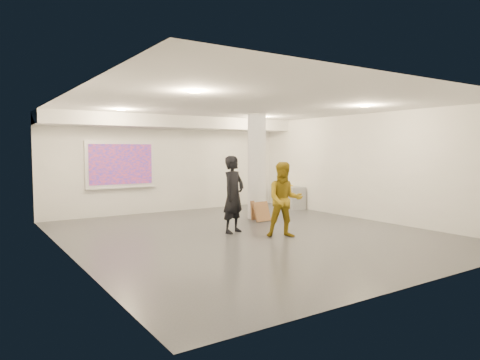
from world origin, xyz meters
TOP-DOWN VIEW (x-y plane):
  - floor at (0.00, 0.00)m, footprint 8.00×9.00m
  - ceiling at (0.00, 0.00)m, footprint 8.00×9.00m
  - wall_back at (0.00, 4.50)m, footprint 8.00×0.01m
  - wall_front at (0.00, -4.50)m, footprint 8.00×0.01m
  - wall_left at (-4.00, 0.00)m, footprint 0.01×9.00m
  - wall_right at (4.00, 0.00)m, footprint 0.01×9.00m
  - soffit_band at (0.00, 3.95)m, footprint 8.00×1.10m
  - downlight_nw at (-2.20, 2.50)m, footprint 0.22×0.22m
  - downlight_ne at (2.20, 2.50)m, footprint 0.22×0.22m
  - downlight_sw at (-2.20, -1.50)m, footprint 0.22×0.22m
  - downlight_se at (2.20, -1.50)m, footprint 0.22×0.22m
  - column at (1.50, 1.80)m, footprint 0.52×0.52m
  - projection_screen at (-1.60, 4.45)m, footprint 2.10×0.13m
  - credenza at (3.72, 3.03)m, footprint 0.67×1.33m
  - papers_stack at (3.72, 3.22)m, footprint 0.38×0.43m
  - postit_pad at (3.73, 3.09)m, footprint 0.26×0.34m
  - cardboard_back at (1.42, 1.66)m, footprint 0.50×0.16m
  - cardboard_front at (1.31, 1.28)m, footprint 0.52×0.27m
  - woman at (-0.22, 0.34)m, footprint 0.78×0.65m
  - man at (0.45, -0.74)m, footprint 1.04×0.97m

SIDE VIEW (x-z plane):
  - floor at x=0.00m, z-range -0.01..0.01m
  - cardboard_back at x=1.42m, z-range 0.00..0.54m
  - cardboard_front at x=1.31m, z-range 0.00..0.54m
  - credenza at x=3.72m, z-range 0.00..0.75m
  - papers_stack at x=3.72m, z-range 0.75..0.77m
  - postit_pad at x=3.73m, z-range 0.75..0.78m
  - man at x=0.45m, z-range 0.00..1.70m
  - woman at x=-0.22m, z-range 0.00..1.84m
  - wall_back at x=0.00m, z-range 0.00..3.00m
  - wall_front at x=0.00m, z-range 0.00..3.00m
  - wall_left at x=-4.00m, z-range 0.00..3.00m
  - wall_right at x=4.00m, z-range 0.00..3.00m
  - column at x=1.50m, z-range 0.00..3.00m
  - projection_screen at x=-1.60m, z-range 0.82..2.24m
  - soffit_band at x=0.00m, z-range 2.64..3.00m
  - downlight_nw at x=-2.20m, z-range 2.97..2.99m
  - downlight_ne at x=2.20m, z-range 2.97..2.99m
  - downlight_sw at x=-2.20m, z-range 2.97..2.99m
  - downlight_se at x=2.20m, z-range 2.97..2.99m
  - ceiling at x=0.00m, z-range 3.00..3.00m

